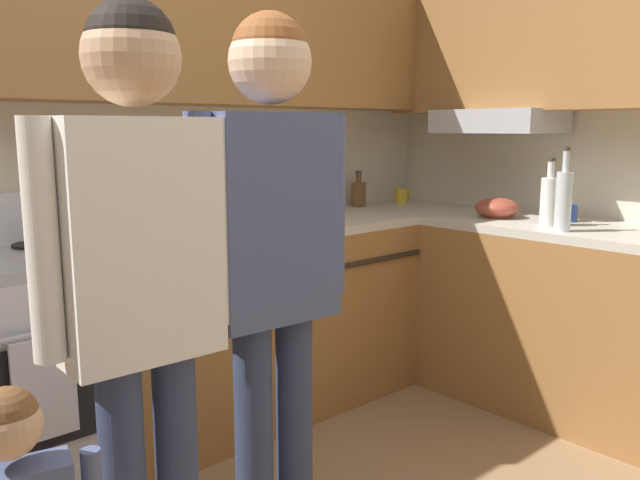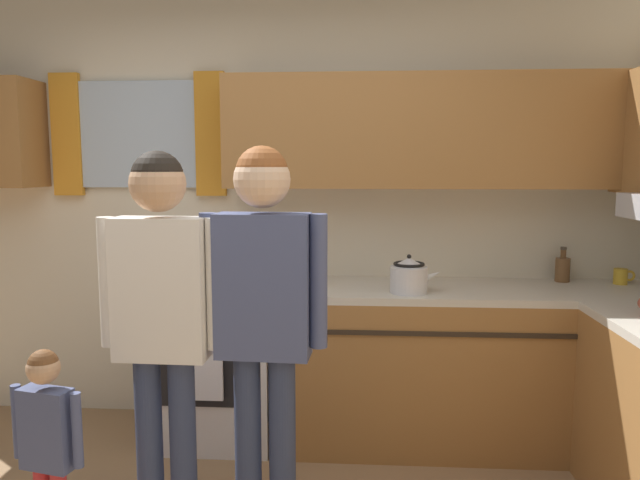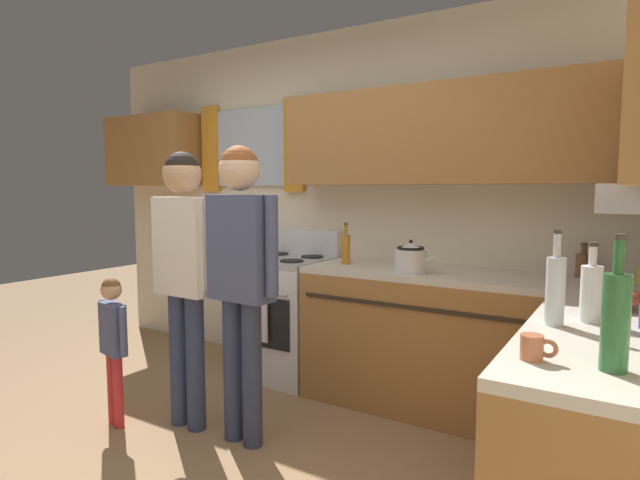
% 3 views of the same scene
% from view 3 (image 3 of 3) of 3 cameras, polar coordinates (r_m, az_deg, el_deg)
% --- Properties ---
extents(ground_plane, '(12.00, 12.00, 0.00)m').
position_cam_3_polar(ground_plane, '(2.96, -19.06, -23.31)').
color(ground_plane, '#93704C').
extents(back_wall_unit, '(4.60, 0.42, 2.60)m').
position_cam_3_polar(back_wall_unit, '(3.95, 2.08, 6.47)').
color(back_wall_unit, beige).
rests_on(back_wall_unit, ground).
extents(kitchen_counter_run, '(2.18, 2.05, 0.90)m').
position_cam_3_polar(kitchen_counter_run, '(2.95, 20.41, -13.85)').
color(kitchen_counter_run, '#9E6B38').
rests_on(kitchen_counter_run, ground).
extents(stove_oven, '(0.65, 0.67, 1.10)m').
position_cam_3_polar(stove_oven, '(4.00, -3.86, -8.12)').
color(stove_oven, silver).
rests_on(stove_oven, ground).
extents(bottle_squat_brown, '(0.08, 0.08, 0.21)m').
position_cam_3_polar(bottle_squat_brown, '(3.40, 26.98, -2.42)').
color(bottle_squat_brown, brown).
rests_on(bottle_squat_brown, kitchen_counter_run).
extents(bottle_wine_green, '(0.08, 0.08, 0.39)m').
position_cam_3_polar(bottle_wine_green, '(1.70, 29.75, -7.56)').
color(bottle_wine_green, '#2D6633').
rests_on(bottle_wine_green, kitchen_counter_run).
extents(bottle_milk_white, '(0.08, 0.08, 0.31)m').
position_cam_3_polar(bottle_milk_white, '(2.29, 27.67, -5.05)').
color(bottle_milk_white, white).
rests_on(bottle_milk_white, kitchen_counter_run).
extents(bottle_oil_amber, '(0.06, 0.06, 0.29)m').
position_cam_3_polar(bottle_oil_amber, '(3.58, 2.85, -0.91)').
color(bottle_oil_amber, '#B27223').
rests_on(bottle_oil_amber, kitchen_counter_run).
extents(bottle_tall_clear, '(0.07, 0.07, 0.37)m').
position_cam_3_polar(bottle_tall_clear, '(2.17, 24.46, -4.90)').
color(bottle_tall_clear, silver).
rests_on(bottle_tall_clear, kitchen_counter_run).
extents(cup_terracotta, '(0.11, 0.07, 0.08)m').
position_cam_3_polar(cup_terracotta, '(1.73, 22.43, -10.87)').
color(cup_terracotta, '#B76642').
rests_on(cup_terracotta, kitchen_counter_run).
extents(stovetop_kettle, '(0.27, 0.20, 0.21)m').
position_cam_3_polar(stovetop_kettle, '(3.25, 9.96, -1.92)').
color(stovetop_kettle, silver).
rests_on(stovetop_kettle, kitchen_counter_run).
extents(mixing_bowl, '(0.22, 0.22, 0.10)m').
position_cam_3_polar(mixing_bowl, '(2.61, 29.46, -5.51)').
color(mixing_bowl, '#B24C38').
rests_on(mixing_bowl, kitchen_counter_run).
extents(adult_holding_child, '(0.51, 0.22, 1.63)m').
position_cam_3_polar(adult_holding_child, '(3.12, -14.69, -1.76)').
color(adult_holding_child, '#2D3856').
rests_on(adult_holding_child, ground).
extents(adult_in_plaid, '(0.51, 0.22, 1.65)m').
position_cam_3_polar(adult_in_plaid, '(2.85, -8.71, -2.07)').
color(adult_in_plaid, '#2D3856').
rests_on(adult_in_plaid, ground).
extents(small_child, '(0.30, 0.13, 0.90)m').
position_cam_3_polar(small_child, '(3.35, -21.81, -9.56)').
color(small_child, red).
rests_on(small_child, ground).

